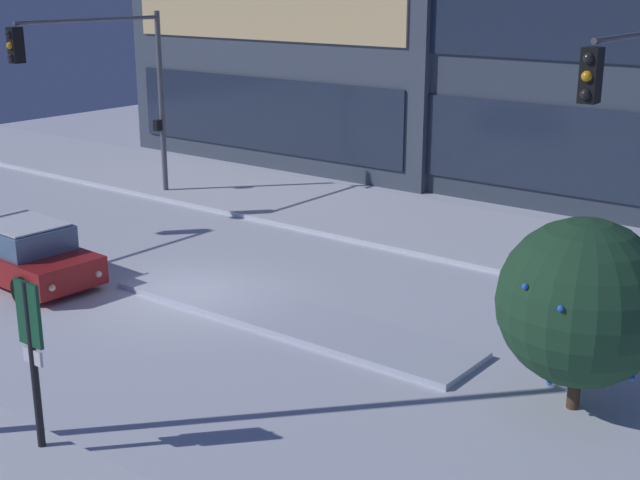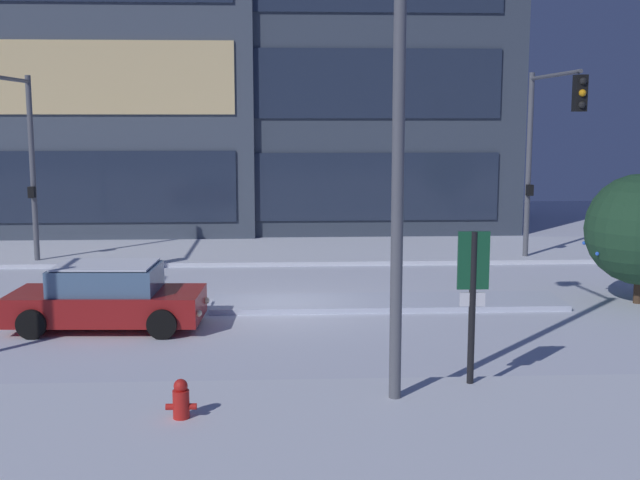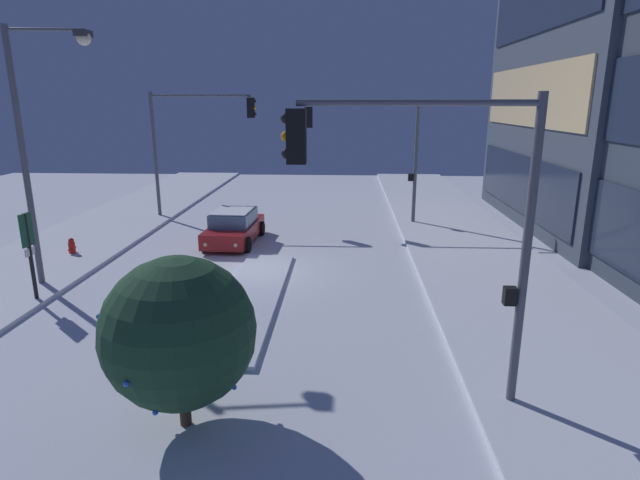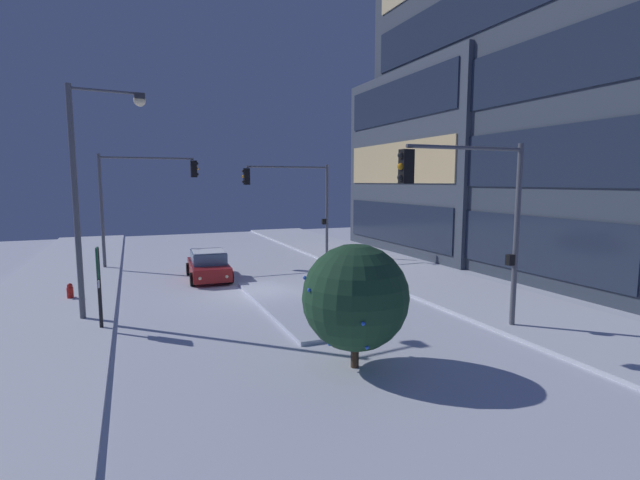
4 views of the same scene
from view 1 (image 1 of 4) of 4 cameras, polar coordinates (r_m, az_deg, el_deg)
The scene contains 8 objects.
ground at distance 20.65m, azimuth -8.55°, elevation -3.73°, with size 52.00×52.00×0.00m, color silver.
curb_strip_far at distance 26.92m, azimuth 4.62°, elevation 1.40°, with size 52.00×5.20×0.14m, color silver.
median_strip at distance 19.12m, azimuth -2.24°, elevation -5.02°, with size 9.00×1.80×0.14m, color silver.
car_near at distance 22.51m, azimuth -18.77°, elevation -0.82°, with size 4.47×2.22×1.49m.
traffic_light_corner_far_right at distance 19.35m, azimuth 19.70°, elevation 7.28°, with size 0.32×4.75×6.25m.
traffic_light_corner_far_left at distance 28.60m, azimuth -13.72°, elevation 10.46°, with size 0.32×5.70×6.12m.
parking_info_sign at distance 13.96m, azimuth -18.23°, elevation -6.56°, with size 0.55×0.12×2.85m.
decorated_tree_median at distance 15.28m, azimuth 16.66°, elevation -3.91°, with size 2.87×2.88×3.38m.
Camera 1 is at (14.15, -13.25, 7.12)m, focal length 49.21 mm.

